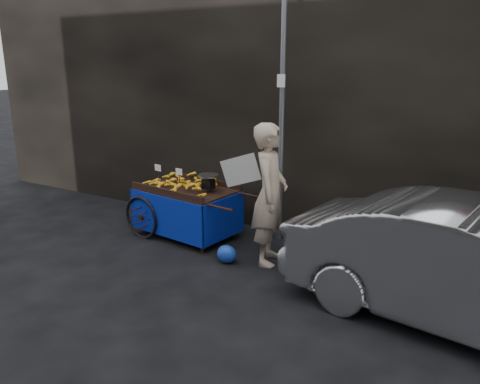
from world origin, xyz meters
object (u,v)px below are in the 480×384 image
Objects in this scene: plastic_bag at (227,254)px; parked_car at (476,270)px; vendor at (270,195)px; banana_cart at (184,193)px.

parked_car is at bearing -2.09° from plastic_bag.
vendor reaches higher than parked_car.
vendor reaches higher than plastic_bag.
banana_cart is at bearing 88.40° from parked_car.
parked_car is (4.16, -0.70, -0.05)m from banana_cart.
banana_cart is 4.22m from parked_car.
plastic_bag is 0.07× the size of parked_car.
vendor is 6.84× the size of plastic_bag.
vendor is 2.61m from parked_car.
banana_cart is 1.13× the size of vendor.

